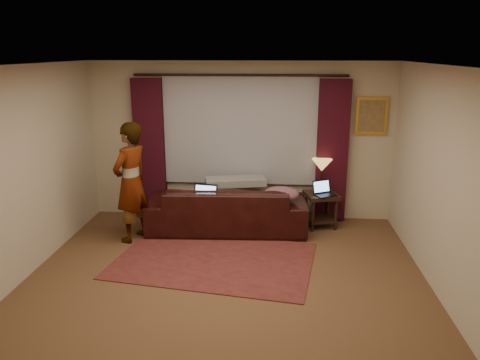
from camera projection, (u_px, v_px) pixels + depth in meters
name	position (u px, v px, depth m)	size (l,w,h in m)	color
floor	(224.00, 286.00, 5.69)	(5.00, 5.00, 0.01)	brown
ceiling	(222.00, 66.00, 4.99)	(5.00, 5.00, 0.02)	silver
wall_back	(240.00, 141.00, 7.74)	(5.00, 0.02, 2.60)	beige
wall_front	(178.00, 292.00, 2.94)	(5.00, 0.02, 2.60)	beige
wall_left	(13.00, 178.00, 5.53)	(0.02, 5.00, 2.60)	beige
wall_right	(448.00, 188.00, 5.15)	(0.02, 5.00, 2.60)	beige
sheer_curtain	(240.00, 130.00, 7.63)	(2.50, 0.05, 1.80)	#9E9FA6
drape_left	(150.00, 148.00, 7.78)	(0.50, 0.14, 2.30)	#360B16
drape_right	(332.00, 151.00, 7.55)	(0.50, 0.14, 2.30)	#360B16
curtain_rod	(240.00, 75.00, 7.34)	(0.04, 0.04, 3.40)	black
picture_frame	(372.00, 116.00, 7.43)	(0.50, 0.04, 0.60)	gold
sofa	(227.00, 200.00, 7.32)	(2.47, 1.07, 1.00)	black
throw_blanket	(235.00, 165.00, 7.39)	(0.95, 0.38, 0.11)	gray
clothing_pile	(281.00, 195.00, 7.18)	(0.55, 0.42, 0.23)	#7D4F5D
laptop_sofa	(203.00, 196.00, 7.08)	(0.37, 0.40, 0.27)	black
area_rug	(214.00, 260.00, 6.35)	(2.62, 1.75, 0.01)	maroon
end_table	(321.00, 210.00, 7.51)	(0.49, 0.49, 0.56)	black
tiffany_lamp	(321.00, 175.00, 7.51)	(0.33, 0.33, 0.52)	olive
laptop_table	(325.00, 189.00, 7.29)	(0.31, 0.34, 0.22)	black
person	(131.00, 182.00, 6.84)	(0.52, 0.52, 1.78)	gray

